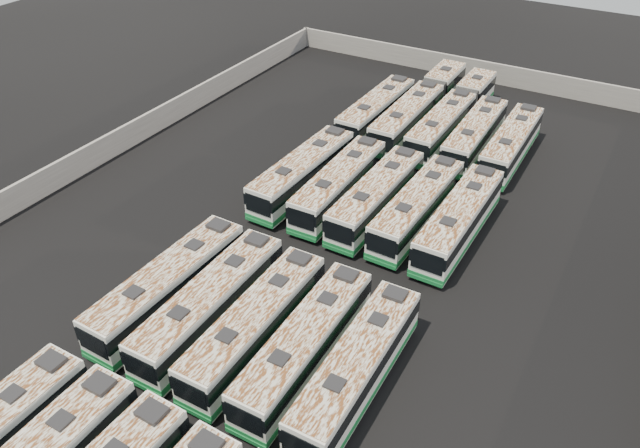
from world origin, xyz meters
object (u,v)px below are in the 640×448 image
at_px(bus_midfront_left, 211,304).
at_px(bus_midback_far_right, 459,220).
at_px(bus_midfront_center, 256,325).
at_px(bus_back_far_left, 376,111).
at_px(bus_midback_far_left, 303,173).
at_px(bus_back_right, 474,135).
at_px(bus_midfront_far_left, 169,286).
at_px(bus_midback_right, 417,207).
at_px(bus_back_left, 420,106).
at_px(bus_back_center, 453,114).
at_px(bus_midback_left, 339,185).
at_px(bus_midfront_right, 305,345).
at_px(bus_back_far_right, 511,144).
at_px(bus_midback_center, 376,197).
at_px(bus_midfront_far_right, 357,368).

distance_m(bus_midfront_left, bus_midback_far_right, 18.18).
relative_size(bus_midfront_center, bus_back_far_left, 0.99).
relative_size(bus_midback_far_left, bus_back_far_left, 1.01).
bearing_deg(bus_back_right, bus_midfront_far_left, -109.59).
height_order(bus_midback_right, bus_back_left, bus_back_left).
bearing_deg(bus_back_center, bus_back_far_left, -154.07).
bearing_deg(bus_midfront_left, bus_back_far_left, 95.57).
xyz_separation_m(bus_midfront_left, bus_back_left, (-0.04, 31.60, 0.00)).
distance_m(bus_midfront_far_left, bus_back_center, 32.17).
bearing_deg(bus_midback_left, bus_midback_far_right, -1.27).
distance_m(bus_midfront_left, bus_midback_right, 16.81).
bearing_deg(bus_midback_right, bus_midfront_right, -88.55).
xyz_separation_m(bus_back_center, bus_back_far_right, (6.27, -3.12, 0.00)).
bearing_deg(bus_back_left, bus_midfront_left, -90.54).
distance_m(bus_midback_right, bus_back_left, 17.32).
bearing_deg(bus_midback_far_right, bus_back_right, 104.53).
relative_size(bus_midfront_right, bus_back_center, 0.65).
distance_m(bus_midfront_far_left, bus_midfront_right, 9.61).
bearing_deg(bus_midback_center, bus_back_right, 77.66).
bearing_deg(bus_midfront_far_left, bus_midback_right, 59.44).
distance_m(bus_midback_far_left, bus_midback_center, 6.45).
distance_m(bus_midfront_left, bus_back_right, 29.16).
relative_size(bus_midfront_far_left, bus_back_left, 0.64).
bearing_deg(bus_midback_far_left, bus_back_far_right, 47.03).
relative_size(bus_midfront_left, bus_midback_far_left, 1.00).
height_order(bus_back_far_left, bus_back_left, bus_back_left).
bearing_deg(bus_midfront_right, bus_midback_center, 100.62).
distance_m(bus_midfront_left, bus_back_left, 31.60).
bearing_deg(bus_midfront_far_left, bus_midback_far_right, 51.63).
relative_size(bus_back_left, bus_back_center, 1.04).
height_order(bus_midfront_left, bus_midback_left, bus_midfront_left).
height_order(bus_midfront_far_left, bus_midback_center, bus_midfront_far_left).
bearing_deg(bus_midfront_left, bus_midback_far_right, 57.56).
bearing_deg(bus_back_right, bus_midfront_left, -103.59).
distance_m(bus_midfront_far_right, bus_back_left, 33.06).
bearing_deg(bus_midback_left, bus_back_left, 89.23).
bearing_deg(bus_back_center, bus_midback_left, -100.90).
relative_size(bus_midfront_center, bus_midfront_far_right, 1.01).
bearing_deg(bus_midfront_far_left, bus_back_far_right, 67.16).
xyz_separation_m(bus_midfront_far_left, bus_midback_far_left, (0.02, 15.48, -0.00)).
distance_m(bus_midfront_center, bus_back_far_right, 29.20).
relative_size(bus_midback_far_left, bus_back_left, 0.64).
distance_m(bus_back_right, bus_back_far_right, 3.19).
bearing_deg(bus_back_center, bus_midfront_far_left, -101.38).
relative_size(bus_midback_left, bus_midback_right, 1.00).
bearing_deg(bus_midfront_left, bus_midfront_right, -0.65).
distance_m(bus_midback_left, bus_midback_center, 3.19).
distance_m(bus_midfront_far_right, bus_back_far_right, 28.47).
bearing_deg(bus_midfront_right, bus_midfront_far_left, 178.83).
bearing_deg(bus_midfront_right, bus_midfront_left, 179.08).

